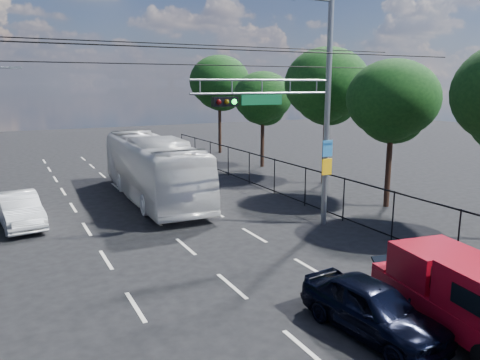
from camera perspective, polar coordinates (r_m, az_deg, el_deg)
ground at (r=11.73m, az=8.19°, el=-19.90°), size 120.00×120.00×0.00m
lane_markings at (r=23.65m, az=-11.78°, el=-3.55°), size 6.12×38.00×0.01m
signal_mast at (r=19.60m, az=7.79°, el=9.01°), size 6.43×0.39×9.50m
utility_wires at (r=17.94m, az=-8.17°, el=15.13°), size 22.00×5.04×0.74m
fence_right at (r=24.86m, az=6.41°, el=-0.20°), size 0.06×34.03×2.00m
tree_right_b at (r=24.22m, az=18.08°, el=8.60°), size 4.50×4.50×7.31m
tree_right_c at (r=29.12m, az=10.53°, el=10.73°), size 5.10×5.10×8.29m
tree_right_d at (r=34.75m, az=2.80°, el=9.58°), size 4.32×4.32×7.02m
tree_right_e at (r=41.93m, az=-2.51°, el=11.42°), size 5.28×5.28×8.58m
red_pickup at (r=13.03m, az=26.13°, el=-12.44°), size 2.68×5.54×1.98m
navy_hatchback at (r=12.41m, az=15.82°, el=-14.77°), size 1.97×4.14×1.37m
white_bus at (r=25.51m, az=-10.60°, el=1.44°), size 3.20×12.10×3.35m
white_van at (r=22.55m, az=-25.30°, el=-3.30°), size 1.99×4.54×1.45m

